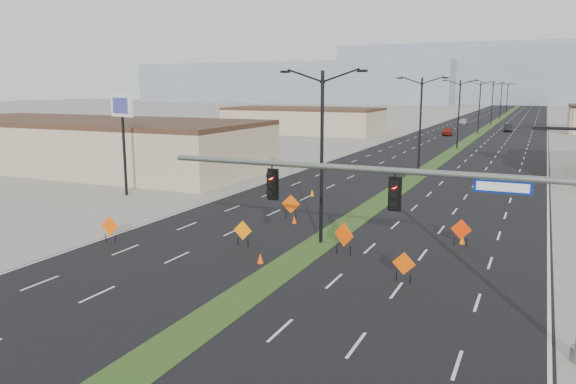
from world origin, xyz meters
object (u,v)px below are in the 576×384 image
at_px(streetlight_3, 479,106).
at_px(pole_sign_west, 122,114).
at_px(cone_3, 312,193).
at_px(car_mid, 508,128).
at_px(streetlight_5, 501,100).
at_px(streetlight_4, 492,102).
at_px(streetlight_6, 507,98).
at_px(construction_sign_1, 243,231).
at_px(cone_1, 260,258).
at_px(car_far, 463,122).
at_px(signal_mast, 445,210).
at_px(construction_sign_0, 110,227).
at_px(construction_sign_5, 461,230).
at_px(construction_sign_2, 291,205).
at_px(cone_0, 294,219).
at_px(car_left, 447,131).
at_px(construction_sign_3, 344,236).
at_px(construction_sign_4, 404,265).
at_px(streetlight_0, 322,152).
at_px(streetlight_2, 459,112).
at_px(streetlight_1, 420,123).
at_px(cone_2, 462,239).

relative_size(streetlight_3, pole_sign_west, 1.18).
bearing_deg(cone_3, car_mid, 82.39).
bearing_deg(pole_sign_west, streetlight_5, 99.14).
bearing_deg(streetlight_3, streetlight_4, 90.00).
relative_size(streetlight_6, construction_sign_1, 6.59).
distance_m(cone_1, cone_3, 18.60).
relative_size(streetlight_3, car_far, 2.13).
bearing_deg(car_far, cone_3, -87.27).
height_order(streetlight_4, cone_3, streetlight_4).
xyz_separation_m(signal_mast, construction_sign_0, (-19.91, 4.86, -3.83)).
bearing_deg(cone_1, streetlight_6, 89.51).
bearing_deg(cone_1, car_mid, 86.31).
bearing_deg(construction_sign_5, construction_sign_2, 173.43).
xyz_separation_m(construction_sign_2, cone_0, (0.71, -1.01, -0.76)).
height_order(car_left, construction_sign_3, construction_sign_3).
xyz_separation_m(signal_mast, cone_0, (-11.91, 13.70, -4.51)).
relative_size(signal_mast, construction_sign_4, 11.00).
relative_size(streetlight_3, streetlight_6, 1.00).
distance_m(streetlight_0, construction_sign_2, 7.60).
relative_size(streetlight_2, pole_sign_west, 1.18).
relative_size(car_left, construction_sign_0, 2.72).
xyz_separation_m(streetlight_1, cone_2, (7.66, -24.83, -5.13)).
relative_size(streetlight_4, pole_sign_west, 1.18).
xyz_separation_m(streetlight_2, streetlight_4, (0.00, 56.00, 0.00)).
relative_size(streetlight_0, construction_sign_3, 5.50).
relative_size(streetlight_0, streetlight_6, 1.00).
bearing_deg(streetlight_6, streetlight_3, -90.00).
relative_size(streetlight_6, cone_3, 17.39).
xyz_separation_m(streetlight_3, construction_sign_3, (2.00, -85.68, -4.34)).
bearing_deg(streetlight_6, cone_0, -91.17).
distance_m(streetlight_2, streetlight_6, 112.00).
height_order(streetlight_0, cone_3, streetlight_0).
xyz_separation_m(streetlight_4, car_left, (-5.01, -33.01, -4.66)).
bearing_deg(car_mid, cone_3, -100.54).
bearing_deg(cone_1, streetlight_0, 73.62).
height_order(car_mid, construction_sign_3, construction_sign_3).
distance_m(construction_sign_3, cone_0, 7.63).
distance_m(streetlight_2, cone_3, 43.61).
bearing_deg(construction_sign_3, signal_mast, -28.23).
bearing_deg(construction_sign_4, streetlight_5, 93.28).
bearing_deg(construction_sign_4, cone_2, 79.07).
bearing_deg(car_left, streetlight_4, 77.17).
relative_size(car_left, car_far, 0.94).
distance_m(streetlight_2, cone_0, 52.66).
xyz_separation_m(streetlight_6, cone_0, (-3.35, -164.31, -5.14)).
height_order(streetlight_6, construction_sign_5, streetlight_6).
height_order(signal_mast, cone_3, signal_mast).
distance_m(construction_sign_1, construction_sign_2, 7.23).
bearing_deg(streetlight_3, cone_2, -84.58).
distance_m(car_far, cone_3, 98.70).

